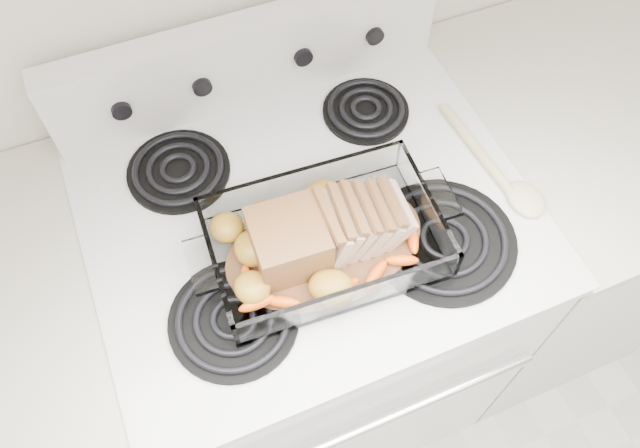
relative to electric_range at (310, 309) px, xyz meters
name	(u,v)px	position (x,y,z in m)	size (l,w,h in m)	color
electric_range	(310,309)	(0.00, 0.00, 0.00)	(0.78, 0.70, 1.12)	silver
counter_left	(32,419)	(-0.67, 0.00, -0.02)	(0.58, 0.68, 0.93)	silver
counter_right	(543,222)	(0.66, 0.00, -0.02)	(0.58, 0.68, 0.93)	silver
baking_dish	(325,242)	(-0.01, -0.10, 0.48)	(0.37, 0.25, 0.07)	white
pork_roast	(316,235)	(-0.02, -0.10, 0.51)	(0.26, 0.12, 0.09)	brown
roast_vegetables	(313,222)	(-0.01, -0.06, 0.49)	(0.38, 0.21, 0.05)	#FD5200
wooden_spoon	(504,176)	(0.35, -0.09, 0.46)	(0.07, 0.29, 0.02)	beige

